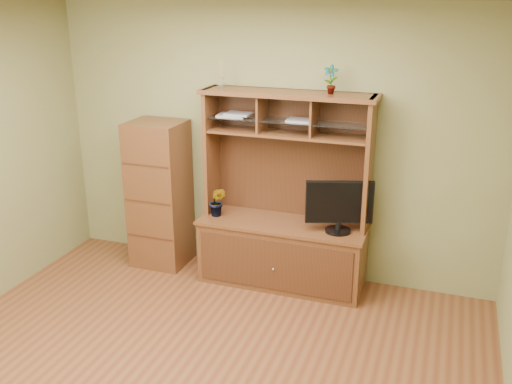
% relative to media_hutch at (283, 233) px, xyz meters
% --- Properties ---
extents(room, '(4.54, 4.04, 2.74)m').
position_rel_media_hutch_xyz_m(room, '(-0.23, -1.73, 0.83)').
color(room, '#5D301A').
rests_on(room, ground).
extents(media_hutch, '(1.66, 0.61, 1.90)m').
position_rel_media_hutch_xyz_m(media_hutch, '(0.00, 0.00, 0.00)').
color(media_hutch, '#462914').
rests_on(media_hutch, room).
extents(monitor, '(0.61, 0.24, 0.49)m').
position_rel_media_hutch_xyz_m(monitor, '(0.55, -0.08, 0.39)').
color(monitor, black).
rests_on(monitor, media_hutch).
extents(orchid_plant, '(0.18, 0.15, 0.30)m').
position_rel_media_hutch_xyz_m(orchid_plant, '(-0.66, -0.08, 0.28)').
color(orchid_plant, '#346121').
rests_on(orchid_plant, media_hutch).
extents(top_plant, '(0.14, 0.10, 0.26)m').
position_rel_media_hutch_xyz_m(top_plant, '(0.39, 0.08, 1.51)').
color(top_plant, '#2F6E26').
rests_on(top_plant, media_hutch).
extents(reed_diffuser, '(0.05, 0.05, 0.27)m').
position_rel_media_hutch_xyz_m(reed_diffuser, '(-0.66, 0.08, 1.48)').
color(reed_diffuser, silver).
rests_on(reed_diffuser, media_hutch).
extents(magazines, '(0.96, 0.23, 0.04)m').
position_rel_media_hutch_xyz_m(magazines, '(-0.31, 0.08, 1.13)').
color(magazines, '#A0A0A5').
rests_on(magazines, media_hutch).
extents(side_cabinet, '(0.55, 0.50, 1.54)m').
position_rel_media_hutch_xyz_m(side_cabinet, '(-1.36, 0.00, 0.25)').
color(side_cabinet, '#462914').
rests_on(side_cabinet, room).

